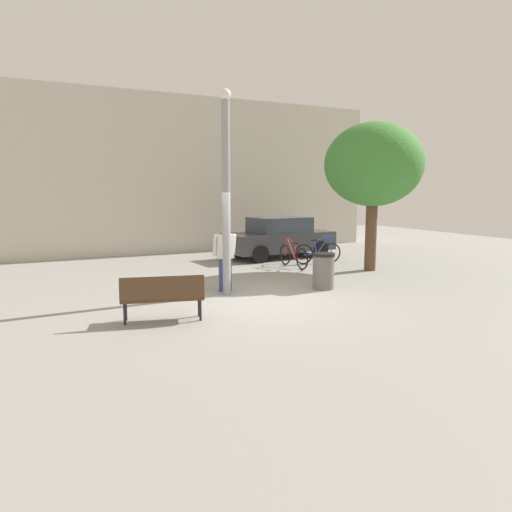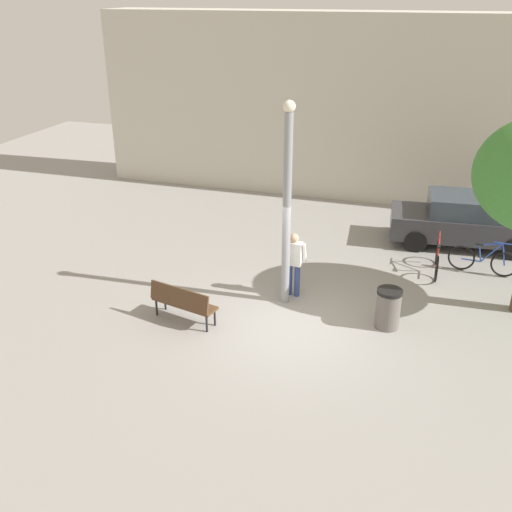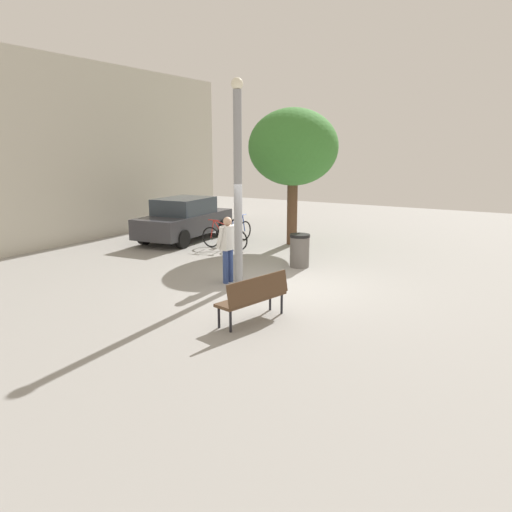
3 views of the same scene
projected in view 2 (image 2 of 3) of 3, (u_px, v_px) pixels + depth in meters
ground_plane at (292, 325)px, 13.46m from camera, size 36.00×36.00×0.00m
building_facade at (363, 108)px, 20.80m from camera, size 19.25×2.00×6.36m
lamppost at (287, 203)px, 13.41m from camera, size 0.28×0.28×4.90m
person_by_lamppost at (294, 260)px, 14.40m from camera, size 0.61×0.31×1.67m
park_bench at (182, 301)px, 13.38m from camera, size 1.67×0.83×0.92m
bicycle_red at (437, 259)px, 15.82m from camera, size 0.08×1.81×0.97m
bicycle_blue at (483, 260)px, 15.77m from camera, size 1.81×0.23×0.97m
parked_car_charcoal at (463, 220)px, 17.37m from camera, size 4.34×2.11×1.55m
trash_bin at (388, 308)px, 13.22m from camera, size 0.58×0.58×0.94m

